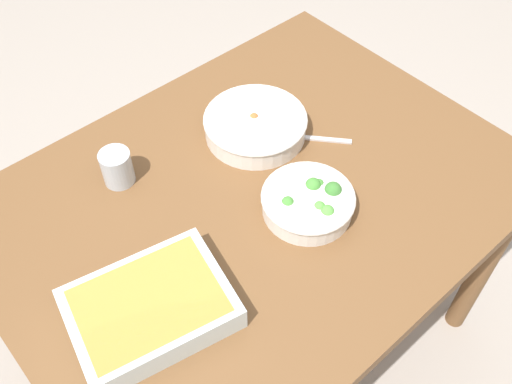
% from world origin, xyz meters
% --- Properties ---
extents(ground_plane, '(6.00, 6.00, 0.00)m').
position_xyz_m(ground_plane, '(0.00, 0.00, 0.00)').
color(ground_plane, '#9E9389').
extents(dining_table, '(1.20, 0.90, 0.74)m').
position_xyz_m(dining_table, '(0.00, 0.00, 0.65)').
color(dining_table, brown).
rests_on(dining_table, ground_plane).
extents(stew_bowl, '(0.26, 0.26, 0.06)m').
position_xyz_m(stew_bowl, '(0.12, 0.14, 0.77)').
color(stew_bowl, silver).
rests_on(stew_bowl, dining_table).
extents(broccoli_bowl, '(0.21, 0.21, 0.07)m').
position_xyz_m(broccoli_bowl, '(0.05, -0.12, 0.77)').
color(broccoli_bowl, silver).
rests_on(broccoli_bowl, dining_table).
extents(baking_dish, '(0.34, 0.28, 0.06)m').
position_xyz_m(baking_dish, '(-0.36, -0.10, 0.77)').
color(baking_dish, silver).
rests_on(baking_dish, dining_table).
extents(drink_cup, '(0.07, 0.07, 0.08)m').
position_xyz_m(drink_cup, '(-0.21, 0.24, 0.78)').
color(drink_cup, '#B2BCC6').
rests_on(drink_cup, dining_table).
extents(spoon_by_stew, '(0.13, 0.14, 0.01)m').
position_xyz_m(spoon_by_stew, '(0.21, 0.05, 0.74)').
color(spoon_by_stew, silver).
rests_on(spoon_by_stew, dining_table).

